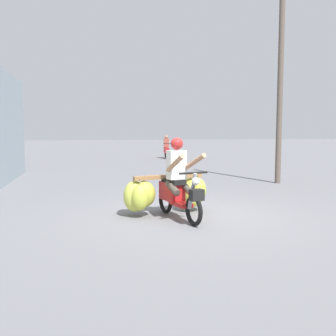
{
  "coord_description": "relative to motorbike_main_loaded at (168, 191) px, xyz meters",
  "views": [
    {
      "loc": [
        -2.02,
        -7.44,
        1.72
      ],
      "look_at": [
        -0.31,
        0.77,
        0.9
      ],
      "focal_mm": 41.62,
      "sensor_mm": 36.0,
      "label": 1
    }
  ],
  "objects": [
    {
      "name": "motorbike_main_loaded",
      "position": [
        0.0,
        0.0,
        0.0
      ],
      "size": [
        1.83,
        1.99,
        1.58
      ],
      "color": "black",
      "rests_on": "ground"
    },
    {
      "name": "ground_plane",
      "position": [
        0.44,
        -0.17,
        -0.49
      ],
      "size": [
        120.0,
        120.0,
        0.0
      ],
      "primitive_type": "plane",
      "color": "slate"
    },
    {
      "name": "motorbike_distant_ahead_left",
      "position": [
        3.13,
        15.38,
        0.07
      ],
      "size": [
        0.5,
        1.62,
        1.4
      ],
      "color": "black",
      "rests_on": "ground"
    },
    {
      "name": "utility_pole",
      "position": [
        4.48,
        3.95,
        2.57
      ],
      "size": [
        0.18,
        0.18,
        6.12
      ],
      "primitive_type": "cylinder",
      "color": "brown",
      "rests_on": "ground"
    }
  ]
}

